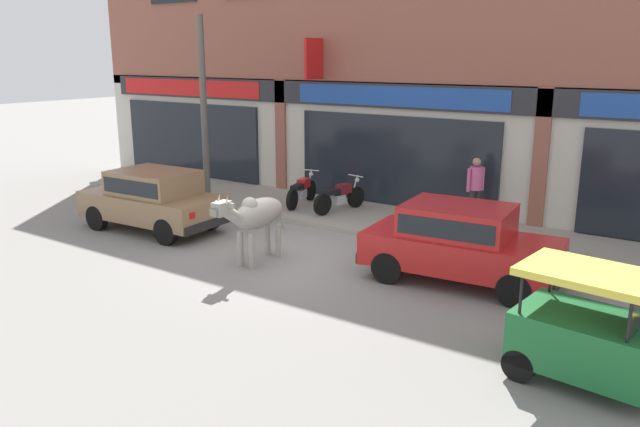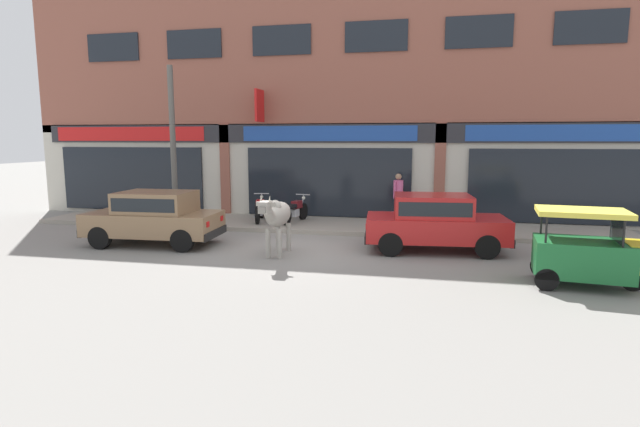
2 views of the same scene
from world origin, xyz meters
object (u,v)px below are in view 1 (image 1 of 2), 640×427
Objects in this scene: car_1 at (460,240)px; motorcycle_0 at (302,191)px; cow at (256,215)px; car_0 at (153,197)px; motorcycle_1 at (340,197)px; auto_rickshaw at (594,337)px; pedestrian at (475,183)px; utility_pole at (204,111)px.

car_1 is 6.37m from motorcycle_0.
cow reaches higher than car_0.
cow reaches higher than motorcycle_1.
cow is 1.05× the size of auto_rickshaw.
auto_rickshaw is (6.64, -1.30, -0.35)m from cow.
pedestrian reaches higher than motorcycle_0.
pedestrian is at bearing 36.01° from car_0.
motorcycle_0 is 1.12× the size of pedestrian.
car_1 is 3.85m from auto_rickshaw.
utility_pole reaches higher than auto_rickshaw.
car_0 is at bearing -115.10° from motorcycle_0.
motorcycle_1 is at bearing -165.20° from pedestrian.
motorcycle_0 is (-5.68, 2.87, -0.30)m from car_1.
car_1 is (7.40, 0.80, 0.00)m from car_0.
cow is at bearing -7.60° from car_0.
pedestrian is 0.32× the size of utility_pole.
motorcycle_1 is (-7.30, 5.45, -0.15)m from auto_rickshaw.
motorcycle_0 is 1.23m from motorcycle_1.
cow is at bearing -161.28° from car_1.
motorcycle_0 is (-8.53, 5.45, -0.15)m from auto_rickshaw.
car_1 is 8.57m from utility_pole.
utility_pole is (-3.72, -1.07, 2.12)m from motorcycle_1.
motorcycle_0 is at bearing 64.90° from car_0.
pedestrian is at bearing 62.21° from cow.
motorcycle_0 is 1.00× the size of motorcycle_1.
car_1 is 3.93m from pedestrian.
auto_rickshaw is at bearing -42.19° from car_1.
car_0 is 3.28m from utility_pole.
pedestrian reaches higher than auto_rickshaw.
auto_rickshaw is at bearing -57.80° from pedestrian.
utility_pole reaches higher than car_0.
car_1 is at bearing -12.46° from utility_pole.
car_0 is at bearing -143.99° from pedestrian.
car_1 is at bearing 137.81° from auto_rickshaw.
cow is at bearing -117.79° from pedestrian.
motorcycle_0 and motorcycle_1 have the same top height.
motorcycle_1 is at bearing 147.18° from car_1.
auto_rickshaw is 12.03m from utility_pole.
car_0 is 1.79× the size of auto_rickshaw.
car_1 is 2.07× the size of motorcycle_1.
car_1 reaches higher than motorcycle_1.
cow is 3.65m from car_0.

